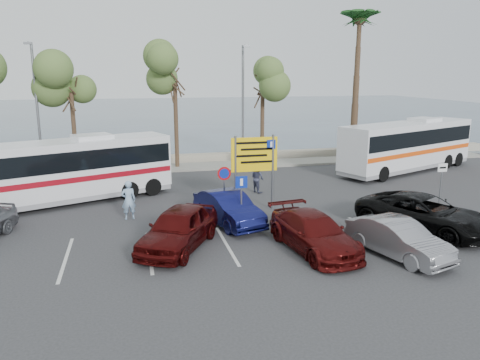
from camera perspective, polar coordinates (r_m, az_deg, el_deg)
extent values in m
plane|color=#2F2F31|center=(19.12, 1.31, -6.59)|extent=(120.00, 120.00, 0.00)
cube|color=gray|center=(32.38, -5.00, 1.66)|extent=(44.00, 2.40, 0.15)
cube|color=gray|center=(34.28, -5.50, 2.66)|extent=(48.00, 0.80, 0.60)
plane|color=#39475B|center=(77.82, -10.09, 8.06)|extent=(140.00, 140.00, 0.00)
cylinder|color=#382619|center=(31.82, -19.55, 5.49)|extent=(0.28, 0.28, 5.04)
cylinder|color=#382619|center=(31.76, -7.79, 6.62)|extent=(0.28, 0.28, 5.60)
cylinder|color=#382619|center=(32.91, 2.73, 6.57)|extent=(0.28, 0.28, 5.18)
cylinder|color=#382619|center=(35.33, 13.94, 10.57)|extent=(0.48, 0.48, 10.00)
cylinder|color=slate|center=(31.56, -23.47, 7.83)|extent=(0.16, 0.16, 8.00)
cylinder|color=slate|center=(31.09, -24.28, 15.01)|extent=(0.12, 0.90, 0.12)
cube|color=slate|center=(30.59, -24.44, 14.95)|extent=(0.45, 0.25, 0.12)
cylinder|color=slate|center=(32.02, 0.35, 8.94)|extent=(0.16, 0.16, 8.00)
cylinder|color=slate|center=(31.55, 0.56, 16.06)|extent=(0.12, 0.90, 0.12)
cube|color=slate|center=(31.06, 0.79, 16.01)|extent=(0.45, 0.25, 0.12)
cylinder|color=slate|center=(21.64, -0.56, 0.70)|extent=(0.12, 0.12, 3.60)
cylinder|color=slate|center=(22.10, 3.99, 0.93)|extent=(0.12, 0.12, 3.60)
cube|color=yellow|center=(21.68, 1.76, 3.14)|extent=(2.20, 0.06, 1.60)
cube|color=#0C2699|center=(21.79, 3.83, 4.36)|extent=(0.42, 0.01, 0.42)
cylinder|color=slate|center=(20.90, -1.94, -1.73)|extent=(0.07, 0.07, 2.20)
cylinder|color=#B20C0C|center=(20.65, -1.94, 0.80)|extent=(0.60, 0.03, 0.60)
cylinder|color=slate|center=(19.48, 0.16, -2.82)|extent=(0.07, 0.07, 2.20)
cube|color=#0C2699|center=(19.23, 0.17, -0.25)|extent=(0.50, 0.03, 0.50)
cylinder|color=slate|center=(24.36, 23.25, -0.67)|extent=(0.07, 0.07, 2.20)
cube|color=white|center=(24.17, 23.47, 1.40)|extent=(0.50, 0.03, 0.40)
cube|color=silver|center=(24.58, -20.91, 1.36)|extent=(10.84, 6.15, 2.65)
cube|color=black|center=(24.49, -21.00, 2.44)|extent=(10.66, 6.10, 0.94)
cube|color=maroon|center=(24.66, -20.83, 0.39)|extent=(10.75, 6.13, 0.27)
cube|color=gray|center=(24.86, -20.67, -1.63)|extent=(10.73, 6.08, 0.49)
cube|color=silver|center=(24.35, -21.18, 4.66)|extent=(2.20, 2.00, 0.22)
cube|color=silver|center=(32.72, 19.78, 4.23)|extent=(11.09, 6.40, 2.71)
cube|color=black|center=(32.66, 19.85, 5.07)|extent=(10.90, 6.36, 0.97)
cube|color=#E54A0D|center=(32.78, 19.72, 3.48)|extent=(11.00, 6.39, 0.28)
cube|color=gray|center=(32.93, 19.60, 1.90)|extent=(10.98, 6.34, 0.51)
cube|color=silver|center=(32.55, 19.98, 6.78)|extent=(2.26, 2.07, 0.22)
imported|color=#10144D|center=(20.16, -1.42, -3.46)|extent=(2.60, 4.48, 1.40)
imported|color=#510E0D|center=(17.43, 9.00, -6.36)|extent=(2.54, 4.90, 1.36)
imported|color=#450A09|center=(17.54, -7.51, -5.85)|extent=(3.85, 4.87, 1.55)
imported|color=black|center=(20.64, 21.50, -3.84)|extent=(4.85, 5.96, 1.51)
imported|color=gray|center=(17.59, 18.74, -6.78)|extent=(2.53, 4.27, 1.33)
imported|color=#90B0D1|center=(21.34, -13.44, -2.39)|extent=(0.70, 0.51, 1.76)
imported|color=#363951|center=(25.46, 2.14, 0.23)|extent=(0.86, 0.94, 1.58)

